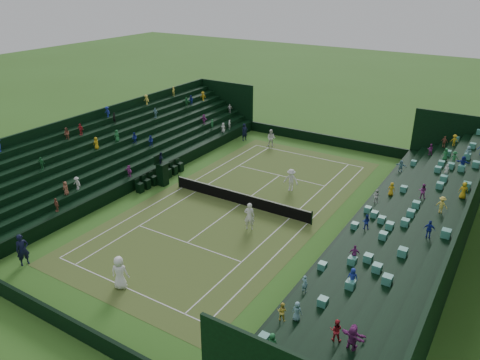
{
  "coord_description": "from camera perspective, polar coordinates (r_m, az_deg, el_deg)",
  "views": [
    {
      "loc": [
        16.5,
        -26.4,
        15.88
      ],
      "look_at": [
        0.0,
        0.0,
        2.0
      ],
      "focal_mm": 35.0,
      "sensor_mm": 36.0,
      "label": 1
    }
  ],
  "objects": [
    {
      "name": "ground",
      "position": [
        34.95,
        0.0,
        -3.0
      ],
      "size": [
        160.0,
        160.0,
        0.0
      ],
      "primitive_type": "plane",
      "color": "#376820",
      "rests_on": "ground"
    },
    {
      "name": "court_surface",
      "position": [
        34.95,
        0.0,
        -2.99
      ],
      "size": [
        12.97,
        26.77,
        0.01
      ],
      "primitive_type": "cube",
      "color": "#3C7627",
      "rests_on": "ground"
    },
    {
      "name": "perimeter_wall_north",
      "position": [
        47.93,
        10.16,
        4.92
      ],
      "size": [
        17.17,
        0.2,
        1.0
      ],
      "primitive_type": "cube",
      "color": "black",
      "rests_on": "ground"
    },
    {
      "name": "perimeter_wall_south",
      "position": [
        24.89,
        -20.6,
        -15.98
      ],
      "size": [
        17.17,
        0.2,
        1.0
      ],
      "primitive_type": "cube",
      "color": "black",
      "rests_on": "ground"
    },
    {
      "name": "perimeter_wall_east",
      "position": [
        31.59,
        13.24,
        -5.82
      ],
      "size": [
        0.2,
        31.77,
        1.0
      ],
      "primitive_type": "cube",
      "color": "black",
      "rests_on": "ground"
    },
    {
      "name": "perimeter_wall_west",
      "position": [
        39.47,
        -10.5,
        0.67
      ],
      "size": [
        0.2,
        31.77,
        1.0
      ],
      "primitive_type": "cube",
      "color": "black",
      "rests_on": "ground"
    },
    {
      "name": "north_grandstand",
      "position": [
        30.28,
        20.89,
        -5.96
      ],
      "size": [
        6.6,
        32.0,
        4.9
      ],
      "color": "black",
      "rests_on": "ground"
    },
    {
      "name": "south_grandstand",
      "position": [
        41.87,
        -14.88,
        3.18
      ],
      "size": [
        6.6,
        32.0,
        4.9
      ],
      "color": "black",
      "rests_on": "ground"
    },
    {
      "name": "tennis_net",
      "position": [
        34.71,
        0.0,
        -2.22
      ],
      "size": [
        11.67,
        0.1,
        1.06
      ],
      "color": "black",
      "rests_on": "ground"
    },
    {
      "name": "umpire_chair",
      "position": [
        38.19,
        -9.47,
        1.09
      ],
      "size": [
        0.9,
        0.9,
        2.82
      ],
      "color": "black",
      "rests_on": "ground"
    },
    {
      "name": "courtside_chairs",
      "position": [
        39.18,
        -9.64,
        0.43
      ],
      "size": [
        0.51,
        5.48,
        1.11
      ],
      "color": "black",
      "rests_on": "ground"
    },
    {
      "name": "player_near_west",
      "position": [
        26.63,
        -14.46,
        -10.87
      ],
      "size": [
        1.12,
        0.94,
        1.96
      ],
      "primitive_type": "imported",
      "rotation": [
        0.0,
        0.0,
        3.53
      ],
      "color": "white",
      "rests_on": "ground"
    },
    {
      "name": "player_near_east",
      "position": [
        31.27,
        1.15,
        -4.43
      ],
      "size": [
        0.84,
        0.71,
        1.96
      ],
      "primitive_type": "imported",
      "rotation": [
        0.0,
        0.0,
        3.53
      ],
      "color": "white",
      "rests_on": "ground"
    },
    {
      "name": "player_far_west",
      "position": [
        46.41,
        3.83,
        5.11
      ],
      "size": [
        0.98,
        0.84,
        1.75
      ],
      "primitive_type": "imported",
      "rotation": [
        0.0,
        0.0,
        0.23
      ],
      "color": "white",
      "rests_on": "ground"
    },
    {
      "name": "player_far_east",
      "position": [
        36.99,
        6.23,
        0.01
      ],
      "size": [
        1.25,
        0.82,
        1.82
      ],
      "primitive_type": "imported",
      "rotation": [
        0.0,
        0.0,
        0.12
      ],
      "color": "white",
      "rests_on": "ground"
    },
    {
      "name": "line_judge_north",
      "position": [
        48.07,
        0.57,
        5.86
      ],
      "size": [
        0.66,
        0.77,
        1.79
      ],
      "primitive_type": "imported",
      "rotation": [
        0.0,
        0.0,
        1.15
      ],
      "color": "black",
      "rests_on": "ground"
    },
    {
      "name": "line_judge_south",
      "position": [
        30.48,
        -24.98,
        -7.72
      ],
      "size": [
        0.68,
        0.84,
        1.98
      ],
      "primitive_type": "imported",
      "rotation": [
        0.0,
        0.0,
        1.25
      ],
      "color": "black",
      "rests_on": "ground"
    }
  ]
}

